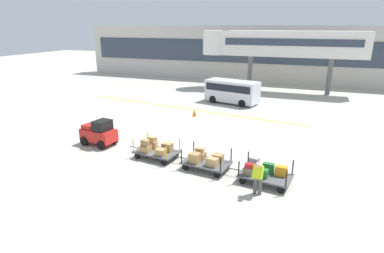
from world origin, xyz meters
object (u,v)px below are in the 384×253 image
object	(u,v)px
baggage_cart_middle	(205,160)
baggage_handler	(258,176)
baggage_cart_tail	(264,172)
shuttle_van	(232,90)
baggage_tug	(99,133)
baggage_cart_lead	(156,149)
safety_cone_near	(195,113)

from	to	relation	value
baggage_cart_middle	baggage_handler	world-z (taller)	baggage_handler
baggage_cart_middle	baggage_cart_tail	world-z (taller)	same
shuttle_van	baggage_cart_tail	bearing A→B (deg)	-70.54
baggage_tug	shuttle_van	size ratio (longest dim) A/B	0.44
baggage_handler	shuttle_van	distance (m)	16.74
shuttle_van	baggage_cart_lead	bearing A→B (deg)	-92.93
baggage_tug	baggage_cart_tail	size ratio (longest dim) A/B	0.73
baggage_cart_lead	safety_cone_near	size ratio (longest dim) A/B	5.58
baggage_cart_tail	baggage_handler	distance (m)	1.33
baggage_cart_lead	baggage_tug	bearing A→B (deg)	172.11
baggage_tug	baggage_cart_middle	size ratio (longest dim) A/B	0.73
baggage_cart_tail	shuttle_van	size ratio (longest dim) A/B	0.60
baggage_cart_tail	baggage_tug	bearing A→B (deg)	172.52
baggage_tug	safety_cone_near	distance (m)	8.59
baggage_cart_middle	safety_cone_near	xyz separation A→B (m)	(-3.92, 8.93, -0.22)
baggage_cart_tail	safety_cone_near	xyz separation A→B (m)	(-6.86, 9.30, -0.22)
baggage_tug	safety_cone_near	size ratio (longest dim) A/B	4.05
baggage_handler	safety_cone_near	bearing A→B (deg)	122.67
baggage_cart_lead	safety_cone_near	bearing A→B (deg)	96.43
baggage_handler	baggage_cart_middle	bearing A→B (deg)	150.25
baggage_cart_lead	baggage_cart_middle	xyz separation A→B (m)	(2.95, -0.38, -0.02)
baggage_handler	safety_cone_near	world-z (taller)	baggage_handler
baggage_cart_middle	shuttle_van	size ratio (longest dim) A/B	0.60
baggage_cart_lead	baggage_cart_tail	xyz separation A→B (m)	(5.90, -0.74, -0.02)
baggage_cart_middle	baggage_handler	bearing A→B (deg)	-29.75
baggage_cart_middle	safety_cone_near	size ratio (longest dim) A/B	5.58
baggage_cart_tail	shuttle_van	world-z (taller)	shuttle_van
safety_cone_near	baggage_tug	bearing A→B (deg)	-111.44
baggage_cart_lead	baggage_handler	world-z (taller)	baggage_handler
baggage_tug	baggage_cart_lead	xyz separation A→B (m)	(4.10, -0.57, -0.24)
baggage_handler	baggage_tug	bearing A→B (deg)	165.39
baggage_tug	baggage_cart_tail	distance (m)	10.08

